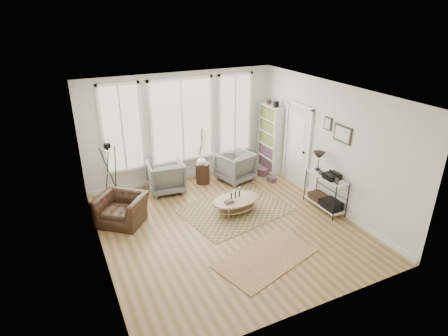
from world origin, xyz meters
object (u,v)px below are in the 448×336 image
bookcase (270,138)px  armchair_left (166,176)px  accent_chair (121,209)px  low_shelf (325,189)px  armchair_right (235,166)px  side_table (202,157)px  coffee_table (236,202)px

bookcase → armchair_left: bookcase is taller
bookcase → accent_chair: 4.64m
low_shelf → armchair_left: 3.95m
armchair_right → side_table: (-0.87, 0.21, 0.36)m
bookcase → accent_chair: (-4.47, -1.08, -0.63)m
armchair_right → accent_chair: 3.36m
coffee_table → armchair_left: size_ratio=1.36×
side_table → armchair_right: bearing=-13.7°
low_shelf → accent_chair: 4.64m
bookcase → side_table: (-2.09, 0.00, -0.20)m
bookcase → armchair_right: (-1.22, -0.21, -0.56)m
armchair_right → side_table: side_table is taller
accent_chair → bookcase: bearing=53.3°
coffee_table → accent_chair: accent_chair is taller
armchair_left → accent_chair: bearing=43.5°
armchair_left → armchair_right: bearing=-179.6°
side_table → low_shelf: bearing=-51.1°
bookcase → armchair_left: 3.17m
low_shelf → accent_chair: size_ratio=1.32×
bookcase → side_table: size_ratio=1.31×
coffee_table → armchair_right: bearing=63.5°
accent_chair → low_shelf: bearing=21.6°
armchair_right → accent_chair: size_ratio=0.89×
armchair_left → side_table: (1.03, 0.04, 0.34)m
accent_chair → armchair_left: bearing=77.5°
coffee_table → accent_chair: (-2.44, 0.74, 0.04)m
bookcase → armchair_left: (-3.12, -0.03, -0.55)m
low_shelf → side_table: size_ratio=0.83×
armchair_left → armchair_right: armchair_left is taller
low_shelf → accent_chair: bearing=161.9°
coffee_table → armchair_right: (0.80, 1.61, 0.12)m
low_shelf → armchair_left: low_shelf is taller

